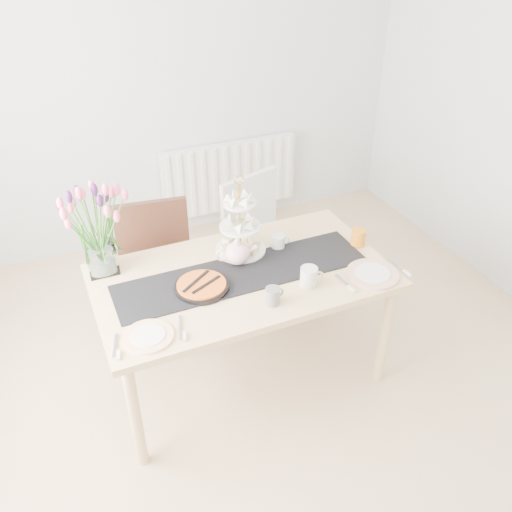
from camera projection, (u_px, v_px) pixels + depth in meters
name	position (u px, v px, depth m)	size (l,w,h in m)	color
room_shell	(301.00, 216.00, 2.37)	(4.50, 4.50, 4.50)	tan
radiator	(230.00, 176.00, 4.68)	(1.20, 0.08, 0.60)	white
dining_table	(243.00, 285.00, 3.00)	(1.60, 0.90, 0.75)	#DAB475
chair_brown	(158.00, 265.00, 3.40)	(0.51, 0.51, 0.92)	#381C14
chair_white	(261.00, 233.00, 3.70)	(0.58, 0.58, 0.94)	silver
table_runner	(242.00, 273.00, 2.96)	(1.40, 0.35, 0.01)	black
tulip_vase	(94.00, 220.00, 2.81)	(0.59, 0.59, 0.50)	silver
cake_stand	(240.00, 233.00, 3.08)	(0.30, 0.30, 0.43)	gold
teapot	(237.00, 253.00, 3.00)	(0.23, 0.19, 0.15)	white
cream_jug	(278.00, 242.00, 3.16)	(0.08, 0.08, 0.08)	silver
tart_tin	(202.00, 286.00, 2.83)	(0.29, 0.29, 0.04)	black
mug_grey	(273.00, 296.00, 2.72)	(0.08, 0.08, 0.09)	slate
mug_white	(309.00, 277.00, 2.84)	(0.09, 0.09, 0.11)	silver
mug_orange	(358.00, 237.00, 3.18)	(0.09, 0.09, 0.10)	orange
plate_left	(148.00, 336.00, 2.53)	(0.24, 0.24, 0.01)	white
plate_right	(373.00, 274.00, 2.94)	(0.29, 0.29, 0.01)	white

